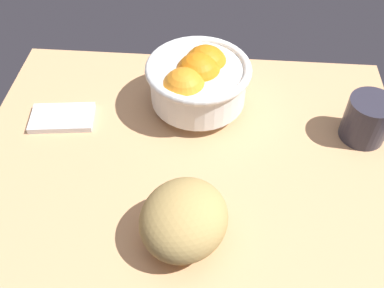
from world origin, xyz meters
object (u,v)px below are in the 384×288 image
object	(u,v)px
fruit_bowl	(198,80)
mug	(369,119)
bread_loaf	(184,219)
napkin_folded	(62,118)

from	to	relation	value
fruit_bowl	mug	xyz separation A→B (cm)	(31.94, -5.63, -2.60)
fruit_bowl	bread_loaf	size ratio (longest dim) A/B	1.41
fruit_bowl	napkin_folded	size ratio (longest dim) A/B	1.65
fruit_bowl	mug	distance (cm)	32.53
fruit_bowl	napkin_folded	xyz separation A→B (cm)	(-26.15, -6.04, -6.31)
fruit_bowl	mug	world-z (taller)	fruit_bowl
fruit_bowl	mug	bearing A→B (deg)	-9.99
napkin_folded	mug	world-z (taller)	mug
napkin_folded	mug	xyz separation A→B (cm)	(58.09, 0.42, 3.71)
napkin_folded	fruit_bowl	bearing A→B (deg)	13.01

